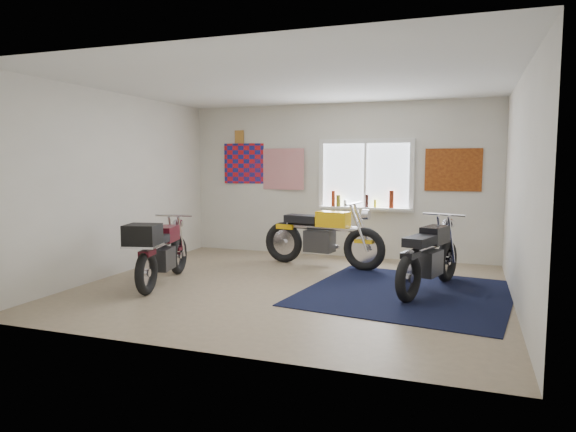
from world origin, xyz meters
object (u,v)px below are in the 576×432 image
(black_chrome_bike, at_px, (429,258))
(maroon_tourer, at_px, (159,251))
(navy_rug, at_px, (407,293))
(yellow_triumph, at_px, (322,238))

(black_chrome_bike, height_order, maroon_tourer, black_chrome_bike)
(navy_rug, bearing_deg, black_chrome_bike, 41.63)
(navy_rug, relative_size, yellow_triumph, 1.24)
(navy_rug, xyz_separation_m, yellow_triumph, (-1.50, 1.32, 0.46))
(yellow_triumph, xyz_separation_m, black_chrome_bike, (1.75, -1.09, -0.03))
(navy_rug, bearing_deg, yellow_triumph, 138.76)
(navy_rug, distance_m, yellow_triumph, 2.05)
(navy_rug, relative_size, maroon_tourer, 1.44)
(yellow_triumph, height_order, black_chrome_bike, yellow_triumph)
(yellow_triumph, distance_m, maroon_tourer, 2.65)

